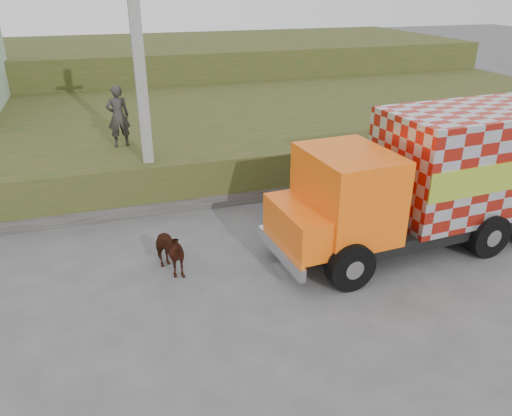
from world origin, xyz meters
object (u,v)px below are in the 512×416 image
object	(u,v)px
utility_pole	(140,72)
pedestrian	(118,116)
cargo_truck	(437,178)
cow	(167,251)

from	to	relation	value
utility_pole	pedestrian	size ratio (longest dim) A/B	4.12
cargo_truck	cow	distance (m)	6.98
cow	pedestrian	bearing A→B (deg)	71.78
utility_pole	cow	world-z (taller)	utility_pole
utility_pole	pedestrian	world-z (taller)	utility_pole
utility_pole	pedestrian	xyz separation A→B (m)	(-0.64, 1.82, -1.60)
cargo_truck	pedestrian	size ratio (longest dim) A/B	4.10
cow	pedestrian	size ratio (longest dim) A/B	0.70
utility_pole	cargo_truck	world-z (taller)	utility_pole
utility_pole	pedestrian	bearing A→B (deg)	109.52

